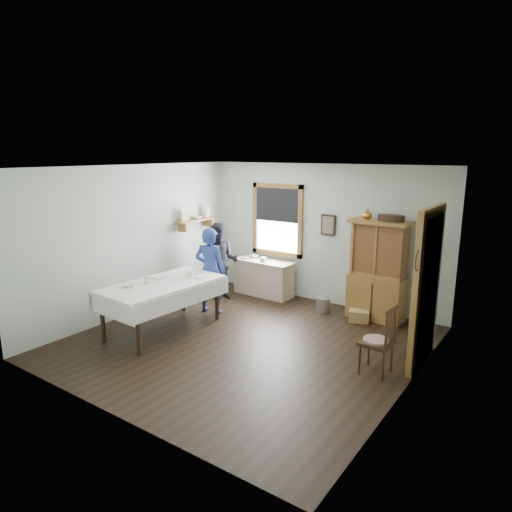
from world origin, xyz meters
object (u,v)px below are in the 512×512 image
at_px(dining_table, 163,307).
at_px(figure_dark, 220,264).
at_px(china_hutch, 378,271).
at_px(spindle_chair, 377,340).
at_px(woman_blue, 210,274).
at_px(wicker_basket, 359,316).
at_px(work_counter, 264,278).
at_px(pail, 323,305).

height_order(dining_table, figure_dark, figure_dark).
bearing_deg(china_hutch, spindle_chair, -66.36).
xyz_separation_m(china_hutch, woman_blue, (-2.63, -1.42, -0.15)).
relative_size(dining_table, spindle_chair, 2.15).
bearing_deg(wicker_basket, china_hutch, 59.27).
bearing_deg(wicker_basket, woman_blue, -155.55).
height_order(wicker_basket, woman_blue, woman_blue).
distance_m(woman_blue, figure_dark, 0.84).
xyz_separation_m(woman_blue, figure_dark, (-0.38, 0.75, -0.02)).
xyz_separation_m(china_hutch, dining_table, (-2.71, -2.54, -0.48)).
bearing_deg(spindle_chair, dining_table, -168.01).
xyz_separation_m(china_hutch, wicker_basket, (-0.18, -0.30, -0.79)).
height_order(work_counter, spindle_chair, spindle_chair).
height_order(pail, woman_blue, woman_blue).
xyz_separation_m(spindle_chair, woman_blue, (-3.38, 0.56, 0.26)).
distance_m(dining_table, figure_dark, 1.92).
bearing_deg(china_hutch, dining_table, -133.92).
bearing_deg(dining_table, work_counter, 83.49).
relative_size(china_hutch, pail, 6.51).
xyz_separation_m(work_counter, pail, (1.49, -0.23, -0.23)).
distance_m(pail, woman_blue, 2.17).
height_order(pail, figure_dark, figure_dark).
relative_size(dining_table, woman_blue, 1.39).
relative_size(work_counter, spindle_chair, 1.34).
bearing_deg(work_counter, dining_table, -94.38).
relative_size(dining_table, wicker_basket, 5.96).
bearing_deg(work_counter, woman_blue, -96.52).
height_order(woman_blue, figure_dark, woman_blue).
bearing_deg(china_hutch, wicker_basket, -117.81).
distance_m(work_counter, woman_blue, 1.49).
xyz_separation_m(wicker_basket, woman_blue, (-2.45, -1.12, 0.64)).
height_order(pail, wicker_basket, pail).
height_order(dining_table, pail, dining_table).
bearing_deg(china_hutch, figure_dark, -164.54).
height_order(china_hutch, dining_table, china_hutch).
bearing_deg(wicker_basket, pail, 173.52).
xyz_separation_m(spindle_chair, figure_dark, (-3.75, 1.30, 0.24)).
distance_m(dining_table, woman_blue, 1.17).
bearing_deg(figure_dark, china_hutch, -14.34).
relative_size(pail, woman_blue, 0.18).
distance_m(spindle_chair, wicker_basket, 1.95).
bearing_deg(china_hutch, work_counter, -177.38).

